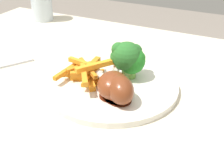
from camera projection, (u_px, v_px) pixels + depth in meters
dining_table at (143, 132)px, 0.67m from camera, size 1.29×0.75×0.71m
dinner_plate at (112, 86)px, 0.64m from camera, size 0.27×0.27×0.01m
broccoli_floret_front at (127, 57)px, 0.64m from camera, size 0.07×0.07×0.08m
broccoli_floret_middle at (131, 60)px, 0.64m from camera, size 0.06×0.06×0.07m
carrot_fries_pile at (87, 72)px, 0.64m from camera, size 0.12×0.12×0.04m
chicken_drumstick_near at (113, 84)px, 0.59m from camera, size 0.08×0.13×0.05m
chicken_drumstick_far at (120, 88)px, 0.57m from camera, size 0.10×0.11×0.05m
chicken_drumstick_extra at (116, 88)px, 0.58m from camera, size 0.11×0.09×0.04m
water_glass at (41, 0)px, 1.01m from camera, size 0.07×0.07×0.13m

